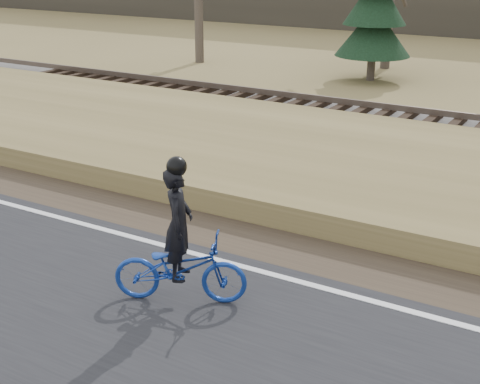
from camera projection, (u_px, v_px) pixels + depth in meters
The scene contains 2 objects.
cyclist at pixel (180, 257), 8.71m from camera, with size 1.86×1.30×2.01m.
conifer at pixel (376, 1), 22.57m from camera, with size 2.60×2.60×5.72m.
Camera 1 is at (-0.21, -7.43, 4.54)m, focal length 50.00 mm.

